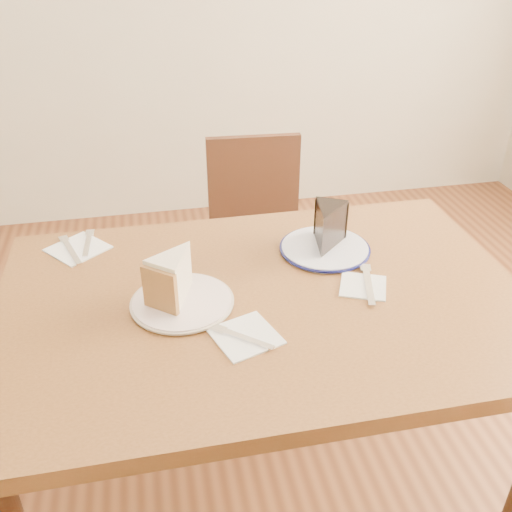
% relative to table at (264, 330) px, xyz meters
% --- Properties ---
extents(ground, '(4.00, 4.00, 0.00)m').
position_rel_table_xyz_m(ground, '(0.00, 0.00, -0.65)').
color(ground, '#4C2714').
rests_on(ground, ground).
extents(table, '(1.20, 0.80, 0.75)m').
position_rel_table_xyz_m(table, '(0.00, 0.00, 0.00)').
color(table, '#512F16').
rests_on(table, ground).
extents(chair_far, '(0.42, 0.42, 0.82)m').
position_rel_table_xyz_m(chair_far, '(0.14, 0.75, -0.20)').
color(chair_far, '#32180F').
rests_on(chair_far, ground).
extents(plate_cream, '(0.22, 0.22, 0.01)m').
position_rel_table_xyz_m(plate_cream, '(-0.19, 0.00, 0.10)').
color(plate_cream, silver).
rests_on(plate_cream, table).
extents(plate_navy, '(0.22, 0.22, 0.01)m').
position_rel_table_xyz_m(plate_navy, '(0.19, 0.17, 0.10)').
color(plate_navy, white).
rests_on(plate_navy, table).
extents(carrot_cake, '(0.14, 0.14, 0.10)m').
position_rel_table_xyz_m(carrot_cake, '(-0.19, 0.02, 0.16)').
color(carrot_cake, '#F5E5CA').
rests_on(carrot_cake, plate_cream).
extents(chocolate_cake, '(0.13, 0.14, 0.10)m').
position_rel_table_xyz_m(chocolate_cake, '(0.20, 0.17, 0.16)').
color(chocolate_cake, black).
rests_on(chocolate_cake, plate_navy).
extents(napkin_cream, '(0.16, 0.16, 0.00)m').
position_rel_table_xyz_m(napkin_cream, '(-0.07, -0.14, 0.10)').
color(napkin_cream, white).
rests_on(napkin_cream, table).
extents(napkin_navy, '(0.14, 0.14, 0.00)m').
position_rel_table_xyz_m(napkin_navy, '(0.23, -0.01, 0.10)').
color(napkin_navy, white).
rests_on(napkin_navy, table).
extents(napkin_spare, '(0.18, 0.18, 0.00)m').
position_rel_table_xyz_m(napkin_spare, '(-0.43, 0.30, 0.10)').
color(napkin_spare, white).
rests_on(napkin_spare, table).
extents(fork_cream, '(0.12, 0.10, 0.00)m').
position_rel_table_xyz_m(fork_cream, '(-0.08, -0.14, 0.10)').
color(fork_cream, silver).
rests_on(fork_cream, napkin_cream).
extents(knife_navy, '(0.06, 0.17, 0.00)m').
position_rel_table_xyz_m(knife_navy, '(0.24, -0.01, 0.10)').
color(knife_navy, white).
rests_on(knife_navy, napkin_navy).
extents(fork_spare, '(0.02, 0.14, 0.00)m').
position_rel_table_xyz_m(fork_spare, '(-0.40, 0.32, 0.10)').
color(fork_spare, silver).
rests_on(fork_spare, napkin_spare).
extents(knife_spare, '(0.06, 0.16, 0.00)m').
position_rel_table_xyz_m(knife_spare, '(-0.45, 0.29, 0.10)').
color(knife_spare, silver).
rests_on(knife_spare, napkin_spare).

